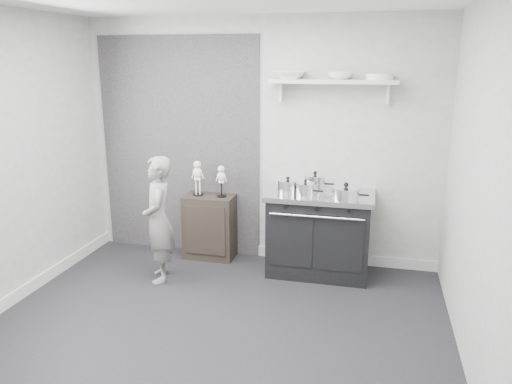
# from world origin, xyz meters

# --- Properties ---
(ground) EXTENTS (4.00, 4.00, 0.00)m
(ground) POSITION_xyz_m (0.00, 0.00, 0.00)
(ground) COLOR black
(ground) RESTS_ON ground
(room_shell) EXTENTS (4.02, 3.62, 2.71)m
(room_shell) POSITION_xyz_m (-0.09, 0.15, 1.64)
(room_shell) COLOR #9F9E9C
(room_shell) RESTS_ON ground
(wall_shelf) EXTENTS (1.30, 0.26, 0.24)m
(wall_shelf) POSITION_xyz_m (0.80, 1.68, 2.01)
(wall_shelf) COLOR silver
(wall_shelf) RESTS_ON room_shell
(stove) EXTENTS (1.11, 0.69, 0.89)m
(stove) POSITION_xyz_m (0.73, 1.48, 0.45)
(stove) COLOR black
(stove) RESTS_ON ground
(side_cabinet) EXTENTS (0.57, 0.33, 0.74)m
(side_cabinet) POSITION_xyz_m (-0.54, 1.61, 0.37)
(side_cabinet) COLOR black
(side_cabinet) RESTS_ON ground
(child) EXTENTS (0.48, 0.56, 1.31)m
(child) POSITION_xyz_m (-0.85, 0.91, 0.65)
(child) COLOR slate
(child) RESTS_ON ground
(pot_front_left) EXTENTS (0.30, 0.22, 0.18)m
(pot_front_left) POSITION_xyz_m (0.40, 1.38, 0.96)
(pot_front_left) COLOR white
(pot_front_left) RESTS_ON stove
(pot_back_left) EXTENTS (0.33, 0.24, 0.21)m
(pot_back_left) POSITION_xyz_m (0.66, 1.57, 0.98)
(pot_back_left) COLOR white
(pot_back_left) RESTS_ON stove
(pot_front_right) EXTENTS (0.37, 0.28, 0.17)m
(pot_front_right) POSITION_xyz_m (1.00, 1.28, 0.95)
(pot_front_right) COLOR white
(pot_front_right) RESTS_ON stove
(pot_front_center) EXTENTS (0.28, 0.19, 0.18)m
(pot_front_center) POSITION_xyz_m (0.60, 1.30, 0.96)
(pot_front_center) COLOR white
(pot_front_center) RESTS_ON stove
(skeleton_full) EXTENTS (0.13, 0.08, 0.46)m
(skeleton_full) POSITION_xyz_m (-0.67, 1.61, 0.97)
(skeleton_full) COLOR silver
(skeleton_full) RESTS_ON side_cabinet
(skeleton_torso) EXTENTS (0.12, 0.07, 0.41)m
(skeleton_torso) POSITION_xyz_m (-0.39, 1.61, 0.94)
(skeleton_torso) COLOR silver
(skeleton_torso) RESTS_ON side_cabinet
(bowl_large) EXTENTS (0.32, 0.32, 0.08)m
(bowl_large) POSITION_xyz_m (0.35, 1.67, 2.08)
(bowl_large) COLOR white
(bowl_large) RESTS_ON wall_shelf
(bowl_small) EXTENTS (0.24, 0.24, 0.08)m
(bowl_small) POSITION_xyz_m (0.87, 1.67, 2.08)
(bowl_small) COLOR white
(bowl_small) RESTS_ON wall_shelf
(plate_stack) EXTENTS (0.27, 0.27, 0.06)m
(plate_stack) POSITION_xyz_m (1.26, 1.67, 2.07)
(plate_stack) COLOR white
(plate_stack) RESTS_ON wall_shelf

